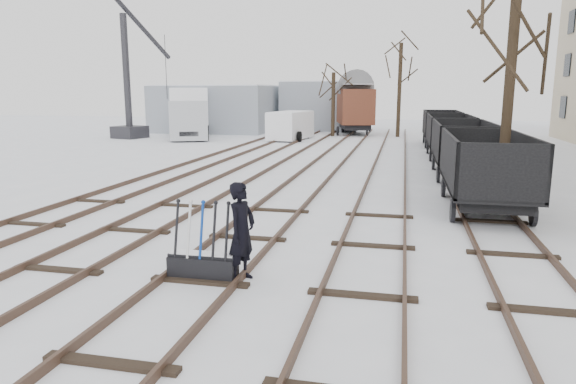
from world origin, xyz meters
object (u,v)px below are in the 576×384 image
ground_frame (203,264)px  box_van_wagon (355,105)px  worker (242,232)px  lorry (190,112)px  crane (130,102)px  freight_wagon_a (484,181)px  panel_van (291,125)px

ground_frame → box_van_wagon: box_van_wagon is taller
worker → lorry: size_ratio=0.21×
box_van_wagon → crane: (-16.54, -7.22, 0.34)m
freight_wagon_a → panel_van: size_ratio=1.11×
freight_wagon_a → lorry: 28.33m
ground_frame → panel_van: bearing=98.5°
worker → freight_wagon_a: freight_wagon_a is taller
ground_frame → worker: worker is taller
ground_frame → lorry: bearing=113.1°
box_van_wagon → lorry: 13.58m
freight_wagon_a → ground_frame: bearing=-129.4°
worker → crane: (-17.72, 27.42, 1.80)m
freight_wagon_a → crane: (-23.00, 20.18, 1.87)m
crane → freight_wagon_a: bearing=-26.3°
crane → lorry: bearing=29.6°
ground_frame → freight_wagon_a: 9.52m
ground_frame → box_van_wagon: (-0.44, 34.74, 2.11)m
lorry → crane: crane is taller
worker → freight_wagon_a: (5.28, 7.24, -0.07)m
ground_frame → panel_van: (-4.56, 28.55, 0.80)m
freight_wagon_a → box_van_wagon: size_ratio=0.95×
box_van_wagon → panel_van: 7.55m
box_van_wagon → panel_van: size_ratio=1.18×
crane → ground_frame: bearing=-43.4°
ground_frame → panel_van: size_ratio=0.30×
box_van_wagon → worker: bearing=-100.7°
ground_frame → worker: 1.00m
freight_wagon_a → lorry: bearing=131.1°
box_van_wagon → crane: 18.04m
freight_wagon_a → crane: bearing=138.7°
worker → box_van_wagon: size_ratio=0.32×
ground_frame → lorry: size_ratio=0.17×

